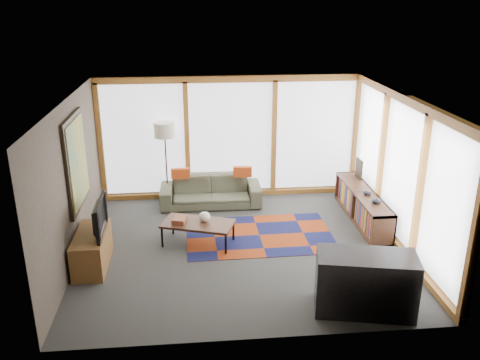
{
  "coord_description": "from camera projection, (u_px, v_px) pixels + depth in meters",
  "views": [
    {
      "loc": [
        -0.79,
        -7.84,
        4.14
      ],
      "look_at": [
        0.0,
        0.4,
        1.1
      ],
      "focal_mm": 38.0,
      "sensor_mm": 36.0,
      "label": 1
    }
  ],
  "objects": [
    {
      "name": "room_envelope",
      "position": [
        267.0,
        152.0,
        8.86
      ],
      "size": [
        5.52,
        5.02,
        2.62
      ],
      "color": "#41382E",
      "rests_on": "ground"
    },
    {
      "name": "pillow_right",
      "position": [
        242.0,
        172.0,
        10.42
      ],
      "size": [
        0.4,
        0.15,
        0.21
      ],
      "primitive_type": "cube",
      "rotation": [
        0.0,
        0.0,
        -0.1
      ],
      "color": "#AF3E14",
      "rests_on": "sofa"
    },
    {
      "name": "vase",
      "position": [
        204.0,
        217.0,
        8.83
      ],
      "size": [
        0.2,
        0.2,
        0.17
      ],
      "primitive_type": "ellipsoid",
      "rotation": [
        0.0,
        0.0,
        0.01
      ],
      "color": "beige",
      "rests_on": "coffee_table"
    },
    {
      "name": "sofa",
      "position": [
        211.0,
        191.0,
        10.5
      ],
      "size": [
        2.07,
        0.82,
        0.6
      ],
      "primitive_type": "imported",
      "rotation": [
        0.0,
        0.0,
        -0.01
      ],
      "color": "#3A3E2D",
      "rests_on": "ground"
    },
    {
      "name": "shelf_picture",
      "position": [
        359.0,
        169.0,
        10.37
      ],
      "size": [
        0.05,
        0.31,
        0.4
      ],
      "primitive_type": "cube",
      "rotation": [
        0.0,
        0.0,
        0.04
      ],
      "color": "black",
      "rests_on": "bookshelf"
    },
    {
      "name": "floor_lamp",
      "position": [
        166.0,
        163.0,
        10.49
      ],
      "size": [
        0.43,
        0.43,
        1.71
      ],
      "primitive_type": null,
      "color": "#33251B",
      "rests_on": "ground"
    },
    {
      "name": "rug",
      "position": [
        259.0,
        235.0,
        9.25
      ],
      "size": [
        2.66,
        1.74,
        0.01
      ],
      "primitive_type": "cube",
      "rotation": [
        0.0,
        0.0,
        0.02
      ],
      "color": "maroon",
      "rests_on": "ground"
    },
    {
      "name": "tv_console",
      "position": [
        92.0,
        250.0,
        8.13
      ],
      "size": [
        0.48,
        1.15,
        0.57
      ],
      "primitive_type": "cube",
      "color": "brown",
      "rests_on": "ground"
    },
    {
      "name": "bookshelf",
      "position": [
        362.0,
        206.0,
        9.8
      ],
      "size": [
        0.42,
        2.33,
        0.58
      ],
      "primitive_type": null,
      "color": "#321E10",
      "rests_on": "ground"
    },
    {
      "name": "bowl_a",
      "position": [
        376.0,
        201.0,
        9.16
      ],
      "size": [
        0.2,
        0.2,
        0.09
      ],
      "primitive_type": "ellipsoid",
      "rotation": [
        0.0,
        0.0,
        0.15
      ],
      "color": "black",
      "rests_on": "bookshelf"
    },
    {
      "name": "pillow_left",
      "position": [
        180.0,
        173.0,
        10.33
      ],
      "size": [
        0.38,
        0.13,
        0.21
      ],
      "primitive_type": "cube",
      "rotation": [
        0.0,
        0.0,
        0.04
      ],
      "color": "#AF3E14",
      "rests_on": "sofa"
    },
    {
      "name": "bar_counter",
      "position": [
        365.0,
        283.0,
        6.94
      ],
      "size": [
        1.44,
        0.89,
        0.85
      ],
      "primitive_type": "cube",
      "rotation": [
        0.0,
        0.0,
        -0.21
      ],
      "color": "black",
      "rests_on": "ground"
    },
    {
      "name": "coffee_table",
      "position": [
        198.0,
        233.0,
        8.89
      ],
      "size": [
        1.35,
        0.97,
        0.41
      ],
      "primitive_type": null,
      "rotation": [
        0.0,
        0.0,
        -0.33
      ],
      "color": "#321E10",
      "rests_on": "ground"
    },
    {
      "name": "ground",
      "position": [
        242.0,
        247.0,
        8.82
      ],
      "size": [
        5.5,
        5.5,
        0.0
      ],
      "primitive_type": "plane",
      "color": "#2D2D2B",
      "rests_on": "ground"
    },
    {
      "name": "television",
      "position": [
        95.0,
        217.0,
        7.97
      ],
      "size": [
        0.14,
        0.95,
        0.55
      ],
      "primitive_type": "imported",
      "rotation": [
        0.0,
        0.0,
        1.59
      ],
      "color": "black",
      "rests_on": "tv_console"
    },
    {
      "name": "bowl_b",
      "position": [
        367.0,
        193.0,
        9.55
      ],
      "size": [
        0.2,
        0.2,
        0.08
      ],
      "primitive_type": "ellipsoid",
      "rotation": [
        0.0,
        0.0,
        0.26
      ],
      "color": "black",
      "rests_on": "bookshelf"
    },
    {
      "name": "book_stack",
      "position": [
        180.0,
        220.0,
        8.8
      ],
      "size": [
        0.28,
        0.32,
        0.09
      ],
      "primitive_type": "cube",
      "rotation": [
        0.0,
        0.0,
        -0.26
      ],
      "color": "brown",
      "rests_on": "coffee_table"
    }
  ]
}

